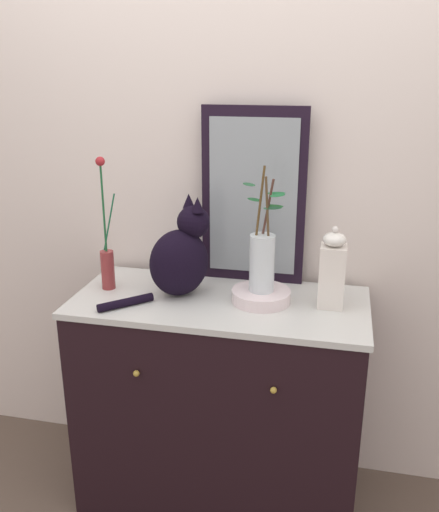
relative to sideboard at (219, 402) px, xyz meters
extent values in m
plane|color=brown|center=(0.00, 0.00, -0.47)|extent=(6.00, 6.00, 0.00)
cube|color=silver|center=(0.00, 0.34, 0.83)|extent=(4.40, 0.08, 2.60)
cube|color=black|center=(0.00, 0.00, -0.01)|extent=(1.13, 0.51, 0.91)
cube|color=silver|center=(0.00, 0.00, 0.45)|extent=(1.15, 0.52, 0.02)
sphere|color=#B79338|center=(-0.25, -0.27, 0.26)|extent=(0.02, 0.02, 0.02)
sphere|color=#B79338|center=(0.25, -0.27, 0.26)|extent=(0.02, 0.02, 0.02)
cube|color=black|center=(0.09, 0.24, 0.83)|extent=(0.43, 0.03, 0.72)
cube|color=gray|center=(0.09, 0.23, 0.83)|extent=(0.36, 0.01, 0.63)
ellipsoid|color=black|center=(-0.17, 0.02, 0.60)|extent=(0.30, 0.30, 0.27)
sphere|color=black|center=(-0.12, 0.06, 0.75)|extent=(0.13, 0.13, 0.13)
cone|color=black|center=(-0.14, 0.09, 0.83)|extent=(0.05, 0.05, 0.06)
cone|color=black|center=(-0.09, 0.04, 0.83)|extent=(0.05, 0.05, 0.06)
cylinder|color=black|center=(-0.33, -0.14, 0.48)|extent=(0.18, 0.17, 0.03)
cylinder|color=maroon|center=(-0.47, 0.02, 0.55)|extent=(0.05, 0.05, 0.16)
cylinder|color=#1C582F|center=(-0.47, 0.02, 0.80)|extent=(0.01, 0.01, 0.34)
sphere|color=maroon|center=(-0.47, 0.02, 0.99)|extent=(0.04, 0.04, 0.04)
cylinder|color=#185E39|center=(-0.45, 0.02, 0.75)|extent=(0.06, 0.01, 0.23)
cylinder|color=silver|center=(0.16, 0.02, 0.49)|extent=(0.23, 0.23, 0.05)
cylinder|color=silver|center=(0.16, 0.02, 0.62)|extent=(0.10, 0.10, 0.22)
cylinder|color=#533329|center=(0.17, 0.04, 0.80)|extent=(0.06, 0.03, 0.30)
ellipsoid|color=#205E29|center=(0.19, 0.08, 0.83)|extent=(0.07, 0.05, 0.01)
ellipsoid|color=#18552B|center=(0.20, 0.08, 0.88)|extent=(0.08, 0.06, 0.01)
cylinder|color=#4F391D|center=(0.14, 0.03, 0.82)|extent=(0.03, 0.06, 0.34)
ellipsoid|color=#1F5B2F|center=(0.12, 0.06, 0.86)|extent=(0.08, 0.07, 0.01)
ellipsoid|color=#224E30|center=(0.10, 0.06, 0.91)|extent=(0.07, 0.08, 0.01)
cylinder|color=brown|center=(0.18, 0.01, 0.80)|extent=(0.02, 0.04, 0.31)
ellipsoid|color=#235336|center=(0.19, 0.02, 0.84)|extent=(0.08, 0.06, 0.01)
ellipsoid|color=#1C5F31|center=(0.21, 0.00, 0.89)|extent=(0.07, 0.08, 0.01)
cube|color=silver|center=(0.42, 0.03, 0.59)|extent=(0.10, 0.10, 0.24)
ellipsoid|color=white|center=(0.42, 0.03, 0.73)|extent=(0.09, 0.09, 0.05)
sphere|color=silver|center=(0.42, 0.03, 0.77)|extent=(0.02, 0.02, 0.02)
camera|label=1|loc=(0.43, -1.93, 1.33)|focal=38.80mm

